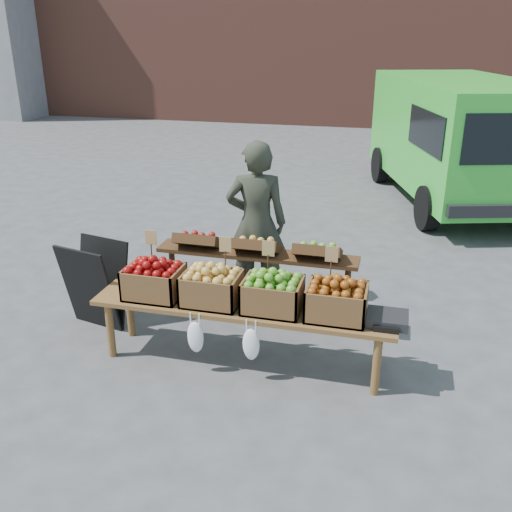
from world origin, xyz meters
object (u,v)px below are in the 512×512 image
(delivery_van, at_px, (458,143))
(crate_golden_apples, at_px, (154,282))
(chalkboard_sign, at_px, (95,284))
(crate_red_apples, at_px, (273,295))
(crate_russet_pears, at_px, (212,288))
(crate_green_apples, at_px, (336,302))
(weighing_scale, at_px, (387,319))
(back_table, at_px, (257,278))
(display_bench, at_px, (242,334))
(vendor, at_px, (256,223))

(delivery_van, xyz_separation_m, crate_golden_apples, (-2.98, -5.87, -0.32))
(chalkboard_sign, height_order, crate_red_apples, chalkboard_sign)
(crate_golden_apples, xyz_separation_m, crate_red_apples, (1.10, 0.00, 0.00))
(crate_russet_pears, bearing_deg, crate_green_apples, 0.00)
(crate_russet_pears, bearing_deg, weighing_scale, 0.00)
(back_table, bearing_deg, display_bench, -86.08)
(chalkboard_sign, height_order, display_bench, chalkboard_sign)
(weighing_scale, bearing_deg, back_table, 151.01)
(crate_green_apples, distance_m, weighing_scale, 0.44)
(delivery_van, relative_size, display_bench, 1.71)
(delivery_van, xyz_separation_m, display_bench, (-2.15, -5.87, -0.75))
(crate_golden_apples, bearing_deg, chalkboard_sign, 158.29)
(delivery_van, height_order, crate_green_apples, delivery_van)
(delivery_van, distance_m, display_bench, 6.30)
(chalkboard_sign, bearing_deg, crate_russet_pears, -0.63)
(crate_red_apples, distance_m, crate_green_apples, 0.55)
(crate_golden_apples, bearing_deg, back_table, 42.87)
(vendor, xyz_separation_m, chalkboard_sign, (-1.42, -0.98, -0.44))
(back_table, relative_size, crate_red_apples, 4.20)
(display_bench, distance_m, crate_golden_apples, 0.93)
(crate_golden_apples, distance_m, weighing_scale, 2.08)
(weighing_scale, bearing_deg, chalkboard_sign, 173.71)
(delivery_van, height_order, display_bench, delivery_van)
(back_table, bearing_deg, crate_red_apples, -65.75)
(crate_green_apples, bearing_deg, crate_russet_pears, 180.00)
(vendor, bearing_deg, display_bench, 86.55)
(delivery_van, relative_size, back_table, 2.20)
(back_table, bearing_deg, chalkboard_sign, -165.59)
(crate_golden_apples, distance_m, crate_green_apples, 1.65)
(crate_russet_pears, bearing_deg, display_bench, 0.00)
(crate_green_apples, bearing_deg, delivery_van, 77.26)
(chalkboard_sign, bearing_deg, crate_golden_apples, -9.10)
(back_table, bearing_deg, crate_golden_apples, -137.13)
(display_bench, bearing_deg, crate_red_apples, 0.00)
(crate_russet_pears, bearing_deg, back_table, 72.60)
(chalkboard_sign, distance_m, crate_red_apples, 1.94)
(crate_golden_apples, xyz_separation_m, crate_russet_pears, (0.55, 0.00, 0.00))
(delivery_van, xyz_separation_m, chalkboard_sign, (-3.77, -5.55, -0.58))
(display_bench, height_order, crate_red_apples, crate_red_apples)
(back_table, relative_size, display_bench, 0.78)
(crate_russet_pears, bearing_deg, delivery_van, 67.54)
(crate_russet_pears, distance_m, crate_red_apples, 0.55)
(crate_red_apples, bearing_deg, crate_russet_pears, 180.00)
(chalkboard_sign, xyz_separation_m, display_bench, (1.62, -0.32, -0.17))
(back_table, xyz_separation_m, crate_golden_apples, (-0.78, -0.72, 0.19))
(crate_golden_apples, bearing_deg, weighing_scale, 0.00)
(vendor, height_order, crate_green_apples, vendor)
(weighing_scale, bearing_deg, crate_russet_pears, 180.00)
(vendor, height_order, back_table, vendor)
(display_bench, bearing_deg, crate_russet_pears, 180.00)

